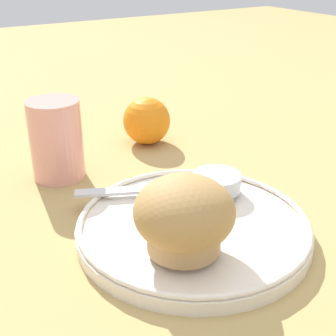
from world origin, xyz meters
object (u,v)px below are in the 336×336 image
at_px(muffin, 184,216).
at_px(orange_fruit, 147,121).
at_px(juice_glass, 56,140).
at_px(butter_knife, 156,189).

distance_m(muffin, orange_fruit, 0.31).
bearing_deg(juice_glass, muffin, -82.11).
bearing_deg(juice_glass, orange_fruit, 14.82).
xyz_separation_m(muffin, butter_knife, (0.04, 0.11, -0.03)).
relative_size(butter_knife, juice_glass, 1.73).
distance_m(butter_knife, juice_glass, 0.15).
bearing_deg(butter_knife, juice_glass, 141.54).
relative_size(muffin, orange_fruit, 1.30).
height_order(butter_knife, orange_fruit, orange_fruit).
xyz_separation_m(muffin, orange_fruit, (0.12, 0.29, -0.02)).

